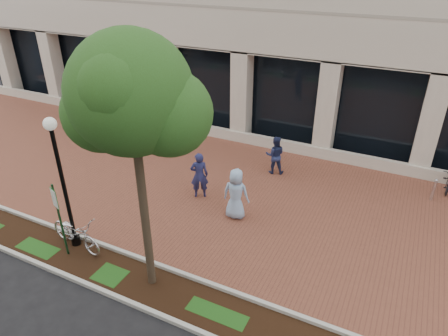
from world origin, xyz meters
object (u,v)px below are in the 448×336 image
at_px(lamppost, 62,178).
at_px(bollard, 434,189).
at_px(parking_sign, 58,212).
at_px(street_tree, 134,102).
at_px(pedestrian_left, 199,175).
at_px(locked_bicycle, 76,233).
at_px(pedestrian_right, 236,194).
at_px(pedestrian_mid, 275,155).

xyz_separation_m(lamppost, bollard, (9.87, 7.66, -1.93)).
relative_size(parking_sign, street_tree, 0.36).
bearing_deg(bollard, pedestrian_left, -155.61).
height_order(parking_sign, street_tree, street_tree).
distance_m(locked_bicycle, pedestrian_right, 5.18).
height_order(pedestrian_right, bollard, pedestrian_right).
relative_size(lamppost, pedestrian_left, 2.36).
height_order(lamppost, pedestrian_mid, lamppost).
distance_m(lamppost, pedestrian_mid, 8.27).
bearing_deg(pedestrian_right, street_tree, 72.08).
bearing_deg(bollard, locked_bicycle, -141.46).
bearing_deg(pedestrian_mid, pedestrian_right, 69.04).
distance_m(lamppost, pedestrian_left, 4.88).
bearing_deg(parking_sign, bollard, 58.53).
xyz_separation_m(pedestrian_left, pedestrian_right, (1.74, -0.60, 0.02)).
bearing_deg(pedestrian_left, bollard, 173.76).
xyz_separation_m(locked_bicycle, bollard, (9.71, 7.74, -0.09)).
distance_m(street_tree, pedestrian_left, 6.25).
distance_m(locked_bicycle, pedestrian_mid, 8.12).
bearing_deg(pedestrian_mid, locked_bicycle, 42.95).
distance_m(street_tree, pedestrian_right, 5.78).
bearing_deg(parking_sign, pedestrian_mid, 81.77).
bearing_deg(lamppost, pedestrian_mid, 60.79).
bearing_deg(pedestrian_left, street_tree, 72.24).
height_order(pedestrian_left, pedestrian_right, pedestrian_right).
relative_size(street_tree, pedestrian_mid, 4.21).
xyz_separation_m(locked_bicycle, pedestrian_mid, (3.80, 7.17, 0.26)).
relative_size(parking_sign, pedestrian_mid, 1.53).
height_order(pedestrian_mid, pedestrian_right, pedestrian_right).
xyz_separation_m(parking_sign, lamppost, (-0.12, 0.48, 0.82)).
bearing_deg(pedestrian_left, locked_bicycle, 34.59).
xyz_separation_m(parking_sign, locked_bicycle, (0.04, 0.41, -1.02)).
bearing_deg(locked_bicycle, parking_sign, -177.84).
distance_m(lamppost, bollard, 12.64).
height_order(lamppost, locked_bicycle, lamppost).
bearing_deg(bollard, parking_sign, -140.13).
distance_m(street_tree, pedestrian_mid, 8.62).
distance_m(parking_sign, locked_bicycle, 1.10).
distance_m(parking_sign, pedestrian_right, 5.52).
distance_m(lamppost, locked_bicycle, 1.85).
height_order(street_tree, pedestrian_mid, street_tree).
height_order(locked_bicycle, pedestrian_mid, pedestrian_mid).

